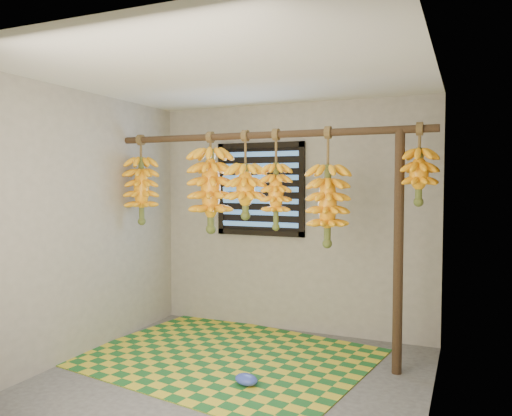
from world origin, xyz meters
The scene contains 16 objects.
floor centered at (0.00, 0.00, -0.01)m, with size 3.00×3.00×0.01m, color #494949.
ceiling centered at (0.00, 0.00, 2.40)m, with size 3.00×3.00×0.01m, color silver.
wall_back centered at (0.00, 1.50, 1.20)m, with size 3.00×0.01×2.40m, color gray.
wall_left centered at (-1.50, 0.00, 1.20)m, with size 0.01×3.00×2.40m, color gray.
wall_right centered at (1.50, 0.00, 1.20)m, with size 0.01×3.00×2.40m, color gray.
window centered at (-0.35, 1.48, 1.50)m, with size 1.00×0.04×1.00m.
hanging_pole centered at (0.00, 0.70, 2.00)m, with size 0.06×0.06×3.00m, color #402D19.
support_post centered at (1.20, 0.70, 1.00)m, with size 0.08×0.08×2.00m, color #402D19.
woven_mat centered at (-0.26, 0.49, 0.01)m, with size 2.43×1.94×0.01m, color #1B5D24.
plastic_bag centered at (0.17, -0.03, 0.05)m, with size 0.20×0.15×0.08m, color #3045B4.
banana_bunch_a centered at (-1.33, 0.70, 1.49)m, with size 0.34×0.34×0.89m.
banana_bunch_b centered at (-0.53, 0.70, 1.50)m, with size 0.41×0.41×0.94m.
banana_bunch_c centered at (-0.17, 0.70, 1.50)m, with size 0.36×0.36×0.80m.
banana_bunch_d centered at (0.13, 0.70, 1.45)m, with size 0.27×0.27×0.90m.
banana_bunch_e centered at (0.60, 0.70, 1.38)m, with size 0.35×0.35×1.02m.
banana_bunch_f centered at (1.35, 0.70, 1.63)m, with size 0.28×0.28×0.65m.
Camera 1 is at (1.73, -3.47, 1.58)m, focal length 35.00 mm.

